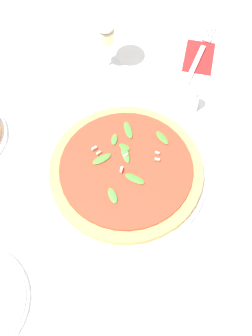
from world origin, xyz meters
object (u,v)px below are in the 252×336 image
fork (200,53)px  wine_glass (106,29)px  shaker_pepper (192,100)px  pizza_arugula_main (126,171)px

fork → wine_glass: bearing=121.8°
fork → shaker_pepper: 0.17m
fork → shaker_pepper: (-0.17, -0.02, 0.03)m
wine_glass → fork: size_ratio=0.78×
shaker_pepper → wine_glass: bearing=75.1°
pizza_arugula_main → wine_glass: size_ratio=2.07×
wine_glass → shaker_pepper: (-0.06, -0.23, -0.08)m
pizza_arugula_main → wine_glass: (0.27, 0.15, 0.10)m
pizza_arugula_main → fork: size_ratio=1.61×
pizza_arugula_main → shaker_pepper: 0.23m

